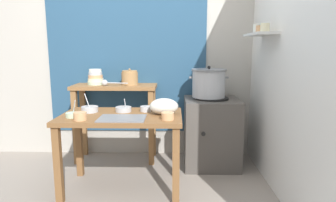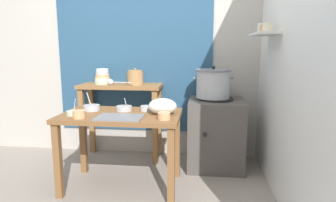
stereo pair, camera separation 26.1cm
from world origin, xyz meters
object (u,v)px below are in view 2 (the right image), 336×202
(prep_bowl_0, at_px, (92,107))
(steamer_pot, at_px, (213,83))
(prep_bowl_1, at_px, (73,113))
(clay_pot, at_px, (135,78))
(serving_tray, at_px, (120,117))
(plastic_bag, at_px, (163,106))
(prep_bowl_4, at_px, (79,114))
(ladle, at_px, (112,82))
(prep_bowl_3, at_px, (164,116))
(bowl_stack_enamel, at_px, (103,77))
(prep_table, at_px, (121,125))
(back_shelf_table, at_px, (121,103))
(prep_bowl_2, at_px, (124,108))
(prep_bowl_5, at_px, (146,108))
(stove_block, at_px, (215,133))

(prep_bowl_0, bearing_deg, steamer_pot, 24.40)
(prep_bowl_1, bearing_deg, prep_bowl_0, 67.64)
(clay_pot, height_order, prep_bowl_1, clay_pot)
(serving_tray, bearing_deg, prep_bowl_1, 173.40)
(clay_pot, bearing_deg, plastic_bag, -60.07)
(plastic_bag, bearing_deg, prep_bowl_4, -161.20)
(ladle, bearing_deg, prep_bowl_3, -49.68)
(clay_pot, bearing_deg, prep_bowl_4, -106.06)
(bowl_stack_enamel, distance_m, prep_bowl_0, 0.72)
(prep_table, height_order, steamer_pot, steamer_pot)
(prep_table, bearing_deg, prep_bowl_0, 163.01)
(prep_table, height_order, back_shelf_table, back_shelf_table)
(plastic_bag, bearing_deg, bowl_stack_enamel, 137.34)
(prep_table, bearing_deg, steamer_pot, 36.28)
(serving_tray, bearing_deg, plastic_bag, 27.75)
(prep_bowl_1, bearing_deg, prep_table, 16.22)
(clay_pot, height_order, serving_tray, clay_pot)
(plastic_bag, height_order, prep_bowl_0, prep_bowl_0)
(clay_pot, distance_m, prep_bowl_2, 0.67)
(steamer_pot, xyz_separation_m, serving_tray, (-0.83, -0.80, -0.21))
(ladle, bearing_deg, prep_bowl_4, -91.29)
(prep_table, bearing_deg, back_shelf_table, 105.52)
(steamer_pot, distance_m, clay_pot, 0.90)
(prep_bowl_0, xyz_separation_m, prep_bowl_4, (0.01, -0.32, 0.01))
(prep_bowl_5, bearing_deg, steamer_pot, 37.25)
(prep_table, bearing_deg, prep_bowl_1, -163.78)
(prep_bowl_0, height_order, prep_bowl_4, prep_bowl_0)
(back_shelf_table, bearing_deg, ladle, -133.44)
(prep_bowl_1, relative_size, prep_bowl_4, 1.43)
(prep_bowl_3, bearing_deg, prep_bowl_1, 175.29)
(serving_tray, height_order, prep_bowl_0, prep_bowl_0)
(prep_table, relative_size, back_shelf_table, 1.15)
(bowl_stack_enamel, bearing_deg, stove_block, -6.83)
(stove_block, distance_m, prep_bowl_4, 1.52)
(prep_table, bearing_deg, prep_bowl_3, -23.62)
(prep_bowl_4, bearing_deg, prep_bowl_2, 48.20)
(prep_bowl_5, bearing_deg, ladle, 133.72)
(prep_bowl_2, bearing_deg, ladle, 118.13)
(clay_pot, xyz_separation_m, bowl_stack_enamel, (-0.40, 0.03, -0.00))
(prep_bowl_3, distance_m, prep_bowl_5, 0.39)
(bowl_stack_enamel, distance_m, prep_bowl_5, 0.93)
(stove_block, relative_size, prep_bowl_5, 7.46)
(prep_bowl_3, bearing_deg, prep_bowl_2, 144.36)
(prep_bowl_2, relative_size, prep_bowl_4, 1.39)
(back_shelf_table, distance_m, serving_tray, 0.95)
(ladle, relative_size, plastic_bag, 1.16)
(back_shelf_table, distance_m, prep_bowl_1, 0.89)
(prep_bowl_2, height_order, prep_bowl_5, prep_bowl_2)
(stove_block, xyz_separation_m, prep_bowl_1, (-1.31, -0.73, 0.36))
(back_shelf_table, bearing_deg, bowl_stack_enamel, 172.47)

